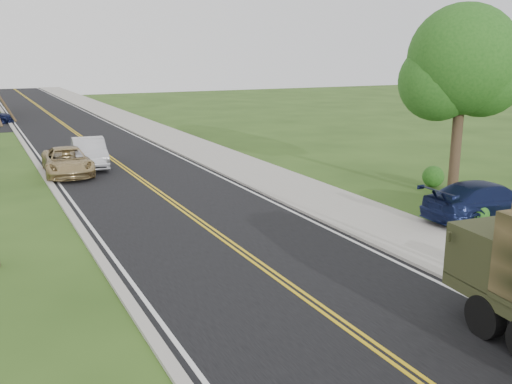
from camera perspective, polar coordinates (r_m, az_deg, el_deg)
ground at (r=12.08m, az=15.53°, el=-17.28°), size 160.00×160.00×0.00m
road at (r=48.43m, az=-17.92°, el=5.88°), size 8.00×120.00×0.01m
curb_right at (r=49.21m, az=-13.13°, el=6.37°), size 0.30×120.00×0.12m
sidewalk_right at (r=49.65m, az=-11.16°, el=6.52°), size 3.20×120.00×0.10m
curb_left at (r=47.98m, az=-22.83°, el=5.46°), size 0.30×120.00×0.10m
leafy_tree at (r=25.27m, az=19.95°, el=11.56°), size 4.83×4.50×8.10m
suv_champagne at (r=30.76m, az=-18.33°, el=2.92°), size 2.60×5.12×1.39m
sedan_silver at (r=32.51m, az=-16.33°, el=3.80°), size 2.13×4.92×1.58m
pickup_navy at (r=22.82m, az=22.05°, el=-0.87°), size 5.22×2.26×1.50m
utility_box_near at (r=17.28m, az=22.49°, el=-6.32°), size 0.75×0.70×0.80m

